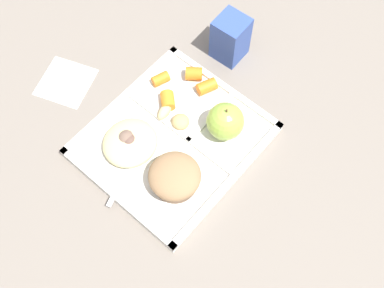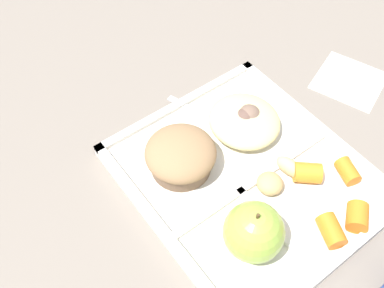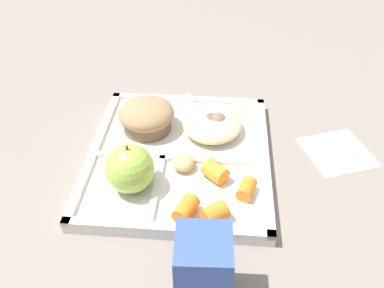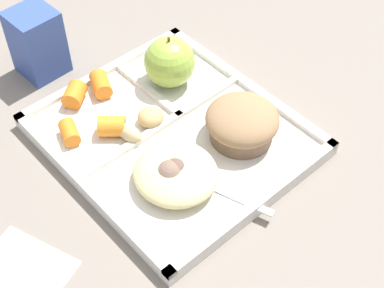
% 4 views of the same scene
% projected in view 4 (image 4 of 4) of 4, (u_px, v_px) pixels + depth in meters
% --- Properties ---
extents(ground, '(6.00, 6.00, 0.00)m').
position_uv_depth(ground, '(173.00, 140.00, 0.75)').
color(ground, slate).
extents(lunch_tray, '(0.31, 0.28, 0.02)m').
position_uv_depth(lunch_tray, '(173.00, 135.00, 0.74)').
color(lunch_tray, silver).
rests_on(lunch_tray, ground).
extents(green_apple, '(0.07, 0.07, 0.08)m').
position_uv_depth(green_apple, '(170.00, 62.00, 0.77)').
color(green_apple, '#93B742').
rests_on(green_apple, lunch_tray).
extents(bran_muffin, '(0.09, 0.09, 0.05)m').
position_uv_depth(bran_muffin, '(242.00, 122.00, 0.71)').
color(bran_muffin, brown).
rests_on(bran_muffin, lunch_tray).
extents(carrot_slice_diagonal, '(0.04, 0.04, 0.02)m').
position_uv_depth(carrot_slice_diagonal, '(101.00, 84.00, 0.78)').
color(carrot_slice_diagonal, orange).
rests_on(carrot_slice_diagonal, lunch_tray).
extents(carrot_slice_tilted, '(0.04, 0.04, 0.03)m').
position_uv_depth(carrot_slice_tilted, '(112.00, 126.00, 0.72)').
color(carrot_slice_tilted, orange).
rests_on(carrot_slice_tilted, lunch_tray).
extents(carrot_slice_back, '(0.04, 0.04, 0.03)m').
position_uv_depth(carrot_slice_back, '(74.00, 95.00, 0.76)').
color(carrot_slice_back, orange).
rests_on(carrot_slice_back, lunch_tray).
extents(carrot_slice_near_corner, '(0.04, 0.03, 0.02)m').
position_uv_depth(carrot_slice_near_corner, '(69.00, 133.00, 0.72)').
color(carrot_slice_near_corner, orange).
rests_on(carrot_slice_near_corner, lunch_tray).
extents(potato_chunk_wedge, '(0.04, 0.03, 0.02)m').
position_uv_depth(potato_chunk_wedge, '(129.00, 133.00, 0.72)').
color(potato_chunk_wedge, tan).
rests_on(potato_chunk_wedge, lunch_tray).
extents(potato_chunk_golden, '(0.03, 0.03, 0.02)m').
position_uv_depth(potato_chunk_golden, '(151.00, 117.00, 0.74)').
color(potato_chunk_golden, tan).
rests_on(potato_chunk_golden, lunch_tray).
extents(egg_noodle_pile, '(0.10, 0.10, 0.03)m').
position_uv_depth(egg_noodle_pile, '(176.00, 173.00, 0.67)').
color(egg_noodle_pile, '#D6C684').
rests_on(egg_noodle_pile, lunch_tray).
extents(meatball_center, '(0.04, 0.04, 0.04)m').
position_uv_depth(meatball_center, '(175.00, 172.00, 0.67)').
color(meatball_center, brown).
rests_on(meatball_center, lunch_tray).
extents(meatball_front, '(0.04, 0.04, 0.04)m').
position_uv_depth(meatball_front, '(170.00, 175.00, 0.67)').
color(meatball_front, '#755B4C').
rests_on(meatball_front, lunch_tray).
extents(plastic_fork, '(0.14, 0.06, 0.00)m').
position_uv_depth(plastic_fork, '(208.00, 185.00, 0.68)').
color(plastic_fork, silver).
rests_on(plastic_fork, lunch_tray).
extents(milk_carton, '(0.06, 0.06, 0.10)m').
position_uv_depth(milk_carton, '(37.00, 43.00, 0.80)').
color(milk_carton, '#334C99').
rests_on(milk_carton, ground).
extents(paper_napkin, '(0.13, 0.13, 0.00)m').
position_uv_depth(paper_napkin, '(16.00, 279.00, 0.61)').
color(paper_napkin, white).
rests_on(paper_napkin, ground).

